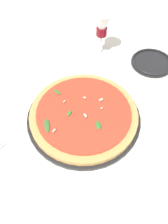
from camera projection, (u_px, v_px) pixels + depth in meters
The scene contains 4 objects.
ground_plane at pixel (84, 118), 0.71m from camera, with size 6.00×6.00×0.00m, color silver.
pizza_arugula_main at pixel (84, 114), 0.69m from camera, with size 0.36×0.36×0.05m.
wine_glass at pixel (102, 27), 0.81m from camera, with size 0.08×0.08×0.17m.
side_plate_white at pixel (152, 62), 0.86m from camera, with size 0.16×0.16×0.02m.
Camera 1 is at (0.02, -0.41, 0.58)m, focal length 35.00 mm.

